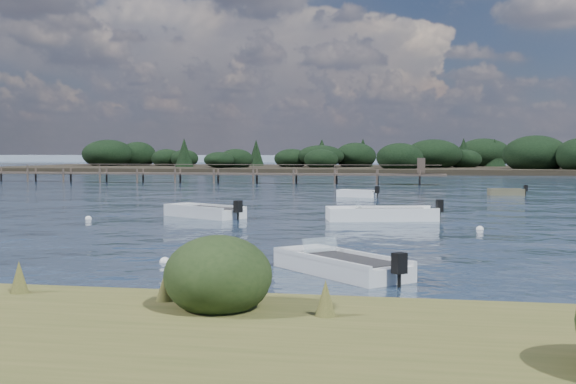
% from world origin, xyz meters
% --- Properties ---
extents(ground, '(400.00, 400.00, 0.00)m').
position_xyz_m(ground, '(0.00, 60.00, 0.00)').
color(ground, '#162435').
rests_on(ground, ground).
extents(shore_lip, '(160.00, 0.60, 0.30)m').
position_xyz_m(shore_lip, '(0.00, -12.20, 0.00)').
color(shore_lip, black).
rests_on(shore_lip, ground).
extents(dinghy_near_olive, '(4.02, 4.09, 1.10)m').
position_xyz_m(dinghy_near_olive, '(1.80, -7.06, 0.14)').
color(dinghy_near_olive, silver).
rests_on(dinghy_near_olive, ground).
extents(dinghy_mid_white_a, '(5.65, 3.06, 1.30)m').
position_xyz_m(dinghy_mid_white_a, '(2.05, 8.52, 0.17)').
color(dinghy_mid_white_a, white).
rests_on(dinghy_mid_white_a, ground).
extents(dinghy_mid_grey, '(4.58, 3.68, 1.20)m').
position_xyz_m(dinghy_mid_grey, '(-6.73, 8.58, 0.16)').
color(dinghy_mid_grey, silver).
rests_on(dinghy_mid_grey, ground).
extents(tender_far_grey_b, '(2.98, 1.45, 1.00)m').
position_xyz_m(tender_far_grey_b, '(10.33, 30.74, 0.14)').
color(tender_far_grey_b, '#666144').
rests_on(tender_far_grey_b, ground).
extents(tender_far_white, '(3.15, 1.92, 1.06)m').
position_xyz_m(tender_far_white, '(-0.61, 26.26, 0.15)').
color(tender_far_white, white).
rests_on(tender_far_white, ground).
extents(buoy_a, '(0.32, 0.32, 0.32)m').
position_xyz_m(buoy_a, '(-3.46, -6.04, 0.00)').
color(buoy_a, silver).
rests_on(buoy_a, ground).
extents(buoy_b, '(0.32, 0.32, 0.32)m').
position_xyz_m(buoy_b, '(6.36, 4.96, 0.00)').
color(buoy_b, silver).
rests_on(buoy_b, ground).
extents(buoy_c, '(0.32, 0.32, 0.32)m').
position_xyz_m(buoy_c, '(-11.91, 6.46, 0.00)').
color(buoy_c, silver).
rests_on(buoy_c, ground).
extents(jetty, '(64.50, 3.20, 3.40)m').
position_xyz_m(jetty, '(-21.74, 47.99, 0.98)').
color(jetty, '#4B3F37').
rests_on(jetty, ground).
extents(far_headland, '(190.00, 40.00, 5.80)m').
position_xyz_m(far_headland, '(25.00, 100.00, 1.96)').
color(far_headland, black).
rests_on(far_headland, ground).
extents(distant_haze, '(280.00, 20.00, 2.40)m').
position_xyz_m(distant_haze, '(-90.00, 230.00, 0.00)').
color(distant_haze, '#8B9AAC').
rests_on(distant_haze, ground).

